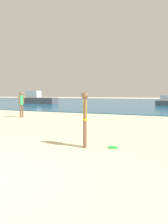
# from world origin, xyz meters

# --- Properties ---
(water) EXTENTS (160.00, 60.00, 0.06)m
(water) POSITION_xyz_m (0.00, 43.49, 0.03)
(water) COLOR #14567F
(water) RESTS_ON ground
(person_standing) EXTENTS (0.22, 0.35, 1.64)m
(person_standing) POSITION_xyz_m (0.79, 3.03, 0.93)
(person_standing) COLOR brown
(person_standing) RESTS_ON ground
(frisbee) EXTENTS (0.30, 0.30, 0.03)m
(frisbee) POSITION_xyz_m (1.58, 3.28, 0.01)
(frisbee) COLOR green
(frisbee) RESTS_ON ground
(person_distant) EXTENTS (0.23, 0.37, 1.73)m
(person_distant) POSITION_xyz_m (-6.44, 8.83, 0.98)
(person_distant) COLOR brown
(person_distant) RESTS_ON ground
(boat_near) EXTENTS (6.07, 1.97, 2.06)m
(boat_near) POSITION_xyz_m (-17.83, 26.39, 0.77)
(boat_near) COLOR #4C4C51
(boat_near) RESTS_ON water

